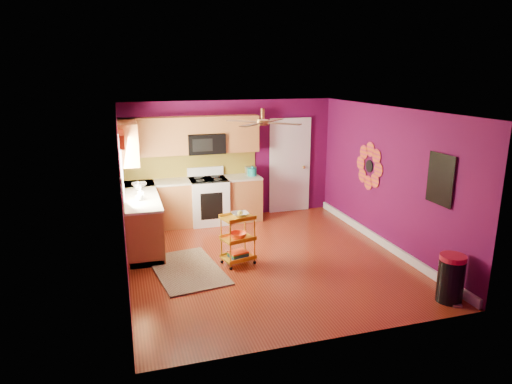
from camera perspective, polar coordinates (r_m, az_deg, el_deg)
name	(u,v)px	position (r m, az deg, el deg)	size (l,w,h in m)	color
ground	(266,259)	(7.81, 1.23, -8.33)	(5.00, 5.00, 0.00)	maroon
room_envelope	(268,164)	(7.33, 1.50, 3.50)	(4.54, 5.04, 2.52)	#55093E
lower_cabinets	(172,211)	(9.08, -10.45, -2.30)	(2.81, 2.31, 0.94)	#945428
electric_range	(209,200)	(9.51, -5.95, -1.03)	(0.76, 0.66, 1.13)	white
upper_cabinetry	(172,139)	(9.14, -10.46, 6.59)	(2.80, 2.30, 1.26)	#945428
left_window	(121,154)	(7.99, -16.49, 4.60)	(0.08, 1.35, 1.08)	white
panel_door	(290,167)	(10.17, 4.23, 3.19)	(0.95, 0.11, 2.15)	white
right_wall_art	(398,172)	(8.04, 17.37, 2.46)	(0.04, 2.74, 1.04)	black
ceiling_fan	(263,122)	(7.41, 0.85, 8.77)	(1.01, 1.01, 0.26)	#BF8C3F
shag_rug	(187,270)	(7.46, -8.58, -9.57)	(0.98, 1.60, 0.02)	black
rolling_cart	(238,237)	(7.46, -2.23, -5.63)	(0.58, 0.48, 0.91)	gold
trash_can	(451,278)	(6.88, 23.18, -9.90)	(0.45, 0.45, 0.68)	black
teal_kettle	(252,172)	(9.61, -0.47, 2.53)	(0.18, 0.18, 0.21)	#128C87
toaster	(251,170)	(9.72, -0.68, 2.71)	(0.22, 0.15, 0.18)	beige
soap_bottle_a	(141,193)	(8.06, -14.20, -0.18)	(0.10, 0.10, 0.21)	#EA3F72
soap_bottle_b	(138,186)	(8.70, -14.48, 0.77)	(0.14, 0.14, 0.18)	white
counter_dish	(139,185)	(8.98, -14.38, 0.86)	(0.29, 0.29, 0.07)	white
counter_cup	(139,198)	(8.03, -14.38, -0.70)	(0.12, 0.12, 0.09)	white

